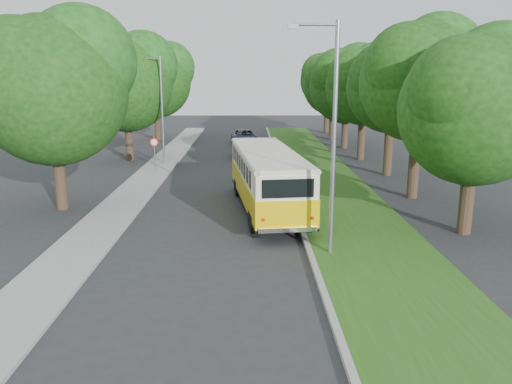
{
  "coord_description": "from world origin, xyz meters",
  "views": [
    {
      "loc": [
        1.41,
        -19.23,
        6.29
      ],
      "look_at": [
        1.72,
        1.06,
        1.5
      ],
      "focal_mm": 35.0,
      "sensor_mm": 36.0,
      "label": 1
    }
  ],
  "objects_px": {
    "car_grey": "(245,137)",
    "lamppost_near": "(331,133)",
    "car_blue": "(248,148)",
    "car_white": "(262,152)",
    "vintage_bus": "(267,181)",
    "lamppost_far": "(161,106)",
    "car_silver": "(270,180)"
  },
  "relations": [
    {
      "from": "vintage_bus",
      "to": "car_silver",
      "type": "distance_m",
      "value": 4.2
    },
    {
      "from": "lamppost_near",
      "to": "car_blue",
      "type": "xyz_separation_m",
      "value": [
        -2.83,
        21.19,
        -3.61
      ]
    },
    {
      "from": "lamppost_near",
      "to": "car_white",
      "type": "relative_size",
      "value": 1.89
    },
    {
      "from": "lamppost_near",
      "to": "vintage_bus",
      "type": "relative_size",
      "value": 0.81
    },
    {
      "from": "lamppost_near",
      "to": "lamppost_far",
      "type": "height_order",
      "value": "lamppost_near"
    },
    {
      "from": "car_grey",
      "to": "car_silver",
      "type": "bearing_deg",
      "value": -93.39
    },
    {
      "from": "vintage_bus",
      "to": "car_white",
      "type": "xyz_separation_m",
      "value": [
        0.13,
        13.88,
        -0.77
      ]
    },
    {
      "from": "car_silver",
      "to": "car_white",
      "type": "distance_m",
      "value": 9.78
    },
    {
      "from": "car_blue",
      "to": "car_white",
      "type": "bearing_deg",
      "value": -58.19
    },
    {
      "from": "lamppost_near",
      "to": "car_silver",
      "type": "xyz_separation_m",
      "value": [
        -1.62,
        10.07,
        -3.74
      ]
    },
    {
      "from": "car_silver",
      "to": "car_blue",
      "type": "relative_size",
      "value": 0.7
    },
    {
      "from": "lamppost_near",
      "to": "car_blue",
      "type": "relative_size",
      "value": 1.52
    },
    {
      "from": "lamppost_far",
      "to": "car_blue",
      "type": "xyz_separation_m",
      "value": [
        6.07,
        2.69,
        -3.35
      ]
    },
    {
      "from": "vintage_bus",
      "to": "lamppost_near",
      "type": "bearing_deg",
      "value": -79.0
    },
    {
      "from": "car_white",
      "to": "car_grey",
      "type": "xyz_separation_m",
      "value": [
        -1.32,
        9.34,
        -0.03
      ]
    },
    {
      "from": "vintage_bus",
      "to": "car_white",
      "type": "distance_m",
      "value": 13.9
    },
    {
      "from": "car_grey",
      "to": "lamppost_near",
      "type": "bearing_deg",
      "value": -91.75
    },
    {
      "from": "car_white",
      "to": "car_blue",
      "type": "height_order",
      "value": "car_blue"
    },
    {
      "from": "lamppost_far",
      "to": "vintage_bus",
      "type": "distance_m",
      "value": 14.59
    },
    {
      "from": "car_silver",
      "to": "car_grey",
      "type": "height_order",
      "value": "car_grey"
    },
    {
      "from": "car_white",
      "to": "car_silver",
      "type": "bearing_deg",
      "value": -72.11
    },
    {
      "from": "vintage_bus",
      "to": "car_silver",
      "type": "relative_size",
      "value": 2.68
    },
    {
      "from": "lamppost_near",
      "to": "lamppost_far",
      "type": "relative_size",
      "value": 1.07
    },
    {
      "from": "lamppost_far",
      "to": "car_grey",
      "type": "xyz_separation_m",
      "value": [
        5.81,
        10.68,
        -3.45
      ]
    },
    {
      "from": "lamppost_near",
      "to": "lamppost_far",
      "type": "distance_m",
      "value": 20.53
    },
    {
      "from": "lamppost_far",
      "to": "car_blue",
      "type": "relative_size",
      "value": 1.43
    },
    {
      "from": "car_silver",
      "to": "car_blue",
      "type": "xyz_separation_m",
      "value": [
        -1.21,
        11.12,
        0.13
      ]
    },
    {
      "from": "car_grey",
      "to": "car_blue",
      "type": "bearing_deg",
      "value": -95.91
    },
    {
      "from": "car_grey",
      "to": "lamppost_far",
      "type": "bearing_deg",
      "value": -126.34
    },
    {
      "from": "lamppost_far",
      "to": "car_white",
      "type": "distance_m",
      "value": 8.01
    },
    {
      "from": "vintage_bus",
      "to": "car_grey",
      "type": "bearing_deg",
      "value": 86.15
    },
    {
      "from": "car_blue",
      "to": "car_silver",
      "type": "bearing_deg",
      "value": -89.91
    }
  ]
}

